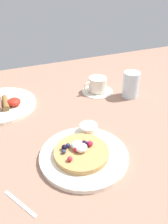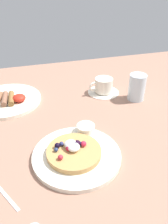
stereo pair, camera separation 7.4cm
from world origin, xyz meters
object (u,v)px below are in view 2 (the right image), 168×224
object	(u,v)px
coffee_saucer	(103,92)
syrup_ramekin	(86,129)
coffee_cup	(103,85)
water_glass	(137,87)
pancake_plate	(77,155)
breakfast_plate	(6,100)
teaspoon	(21,213)

from	to	relation	value
coffee_saucer	syrup_ramekin	bearing A→B (deg)	-121.31
coffee_cup	water_glass	size ratio (longest dim) A/B	1.00
pancake_plate	water_glass	size ratio (longest dim) A/B	2.36
pancake_plate	coffee_cup	xyz separation A→B (cm)	(20.76, 34.32, 2.97)
pancake_plate	breakfast_plate	distance (cm)	42.38
coffee_saucer	pancake_plate	bearing A→B (deg)	-121.36
pancake_plate	teaspoon	bearing A→B (deg)	-140.01
pancake_plate	water_glass	bearing A→B (deg)	39.04
breakfast_plate	teaspoon	distance (cm)	51.41
syrup_ramekin	water_glass	world-z (taller)	water_glass
water_glass	coffee_cup	bearing A→B (deg)	140.76
coffee_saucer	water_glass	size ratio (longest dim) A/B	1.26
breakfast_plate	teaspoon	bearing A→B (deg)	-86.72
water_glass	syrup_ramekin	bearing A→B (deg)	-147.15
breakfast_plate	water_glass	bearing A→B (deg)	-13.80
syrup_ramekin	water_glass	bearing A→B (deg)	32.85
coffee_saucer	teaspoon	bearing A→B (deg)	-127.70
teaspoon	water_glass	distance (cm)	61.60
pancake_plate	coffee_saucer	size ratio (longest dim) A/B	1.88
pancake_plate	coffee_cup	world-z (taller)	coffee_cup
breakfast_plate	coffee_cup	xyz separation A→B (cm)	(39.67, -3.61, 2.98)
syrup_ramekin	coffee_cup	world-z (taller)	coffee_cup
coffee_saucer	coffee_cup	world-z (taller)	coffee_cup
coffee_cup	teaspoon	xyz separation A→B (cm)	(-36.72, -47.71, -3.42)
syrup_ramekin	coffee_cup	bearing A→B (deg)	58.94
syrup_ramekin	coffee_saucer	xyz separation A→B (cm)	(15.65, 25.73, -2.39)
pancake_plate	breakfast_plate	world-z (taller)	same
coffee_saucer	water_glass	bearing A→B (deg)	-39.78
teaspoon	pancake_plate	bearing A→B (deg)	39.99
breakfast_plate	coffee_saucer	distance (cm)	40.00
pancake_plate	teaspoon	xyz separation A→B (cm)	(-15.96, -13.39, -0.45)
teaspoon	syrup_ramekin	bearing A→B (deg)	46.01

